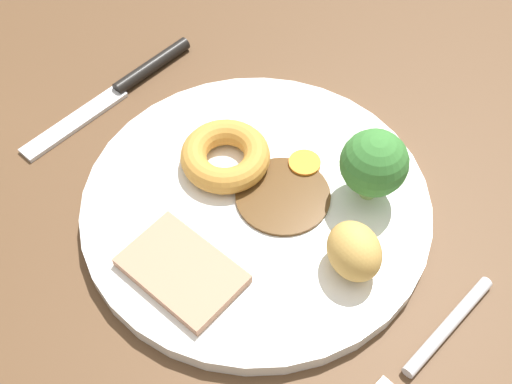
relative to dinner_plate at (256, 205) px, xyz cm
name	(u,v)px	position (x,y,z in cm)	size (l,w,h in cm)	color
dining_table	(247,262)	(-2.20, 2.90, -2.50)	(120.00, 84.00, 3.60)	brown
dinner_plate	(256,205)	(0.00, 0.00, 0.00)	(26.76, 26.76, 1.40)	white
gravy_pool	(283,196)	(-1.16, -1.72, 0.85)	(7.32, 7.32, 0.30)	#563819
meat_slice_main	(182,270)	(-1.29, 8.13, 1.10)	(8.32, 5.51, 0.80)	tan
yorkshire_pudding	(225,156)	(4.20, -0.53, 1.74)	(7.07, 7.07, 2.08)	#C68938
roast_potato_left	(354,251)	(-8.81, -1.17, 2.66)	(4.47, 3.63, 3.93)	tan
carrot_coin_front	(304,164)	(-0.09, -5.08, 0.96)	(2.55, 2.55, 0.53)	orange
broccoli_floret	(374,164)	(-5.26, -6.79, 4.32)	(5.05, 5.05, 6.22)	#8CB766
fork	(419,360)	(-16.42, 0.20, -0.31)	(2.40, 15.31, 0.90)	silver
knife	(125,86)	(17.81, -0.14, -0.25)	(3.25, 18.55, 1.20)	black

